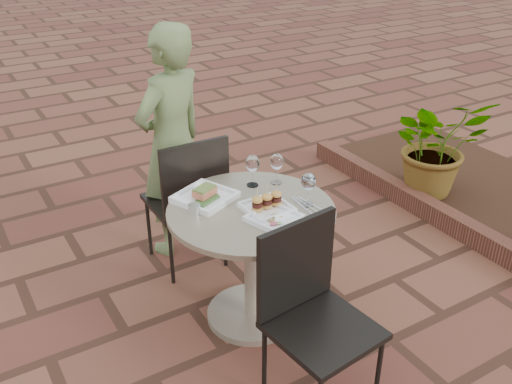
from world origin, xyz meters
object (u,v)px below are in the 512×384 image
plate_sliders (267,205)px  cafe_table (251,247)px  plate_tuna (274,218)px  diner (172,143)px  chair_near (310,302)px  chair_far (190,194)px  plate_salmon (205,196)px

plate_sliders → cafe_table: bearing=136.5°
cafe_table → plate_tuna: 0.31m
plate_tuna → diner: bearing=94.1°
diner → plate_sliders: size_ratio=6.58×
chair_near → plate_tuna: (0.09, 0.45, 0.19)m
chair_far → chair_near: size_ratio=1.00×
chair_near → diner: (0.01, 1.55, 0.22)m
plate_sliders → chair_near: bearing=-101.6°
cafe_table → diner: 0.98m
diner → chair_far: bearing=62.4°
chair_far → plate_sliders: (0.13, -0.69, 0.21)m
chair_near → diner: 1.57m
chair_far → diner: bearing=-95.0°
plate_salmon → chair_near: bearing=-82.3°
chair_near → plate_tuna: chair_near is taller
cafe_table → plate_sliders: size_ratio=3.82×
cafe_table → chair_far: chair_far is taller
chair_near → plate_tuna: 0.50m
plate_salmon → cafe_table: bearing=-51.9°
plate_salmon → plate_sliders: 0.35m
chair_near → plate_sliders: 0.61m
plate_salmon → plate_sliders: size_ratio=1.57×
plate_salmon → plate_sliders: bearing=-49.9°
cafe_table → plate_tuna: (0.04, -0.16, 0.26)m
plate_sliders → plate_salmon: bearing=130.1°
chair_near → plate_salmon: (-0.11, 0.83, 0.20)m
cafe_table → plate_sliders: 0.29m
chair_far → plate_sliders: 0.74m
cafe_table → plate_salmon: bearing=128.1°
plate_salmon → plate_sliders: (0.23, -0.27, 0.01)m
plate_sliders → plate_tuna: (-0.02, -0.11, -0.02)m
plate_salmon → plate_sliders: plate_sliders is taller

